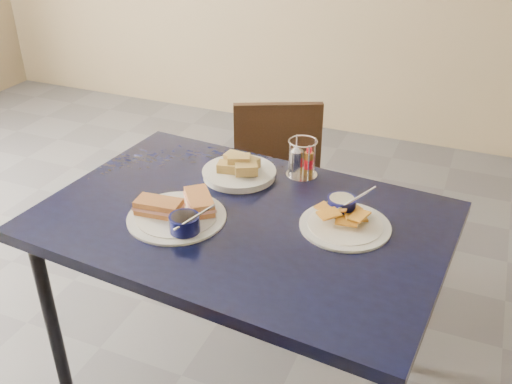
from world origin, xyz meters
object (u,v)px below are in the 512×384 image
at_px(chair_far, 286,186).
at_px(bread_basket, 239,170).
at_px(dining_table, 242,233).
at_px(sandwich_plate, 179,212).
at_px(plantain_plate, 344,217).
at_px(condiment_caddy, 301,161).

relative_size(chair_far, bread_basket, 3.24).
height_order(dining_table, sandwich_plate, sandwich_plate).
bearing_deg(plantain_plate, dining_table, -164.33).
bearing_deg(dining_table, plantain_plate, 15.67).
xyz_separation_m(dining_table, chair_far, (-0.11, 0.71, -0.22)).
bearing_deg(condiment_caddy, chair_far, 116.07).
bearing_deg(bread_basket, condiment_caddy, 25.28).
distance_m(dining_table, chair_far, 0.75).
distance_m(bread_basket, condiment_caddy, 0.22).
distance_m(chair_far, sandwich_plate, 0.86).
distance_m(plantain_plate, condiment_caddy, 0.33).
bearing_deg(chair_far, condiment_caddy, -63.93).
bearing_deg(condiment_caddy, dining_table, -103.82).
xyz_separation_m(dining_table, plantain_plate, (0.30, 0.08, 0.08)).
bearing_deg(chair_far, dining_table, -81.25).
relative_size(sandwich_plate, bread_basket, 1.26).
relative_size(plantain_plate, condiment_caddy, 2.01).
distance_m(dining_table, condiment_caddy, 0.35).
height_order(plantain_plate, condiment_caddy, condiment_caddy).
distance_m(chair_far, bread_basket, 0.57).
height_order(dining_table, bread_basket, bread_basket).
xyz_separation_m(chair_far, plantain_plate, (0.41, -0.63, 0.30)).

